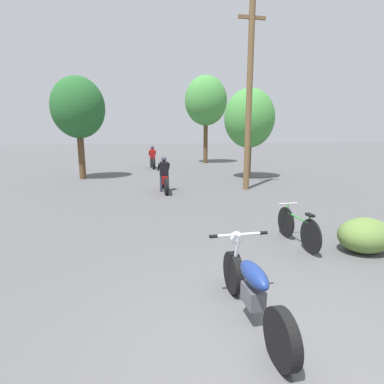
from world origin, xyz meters
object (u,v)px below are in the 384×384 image
at_px(roadside_tree_right_near, 249,119).
at_px(bicycle_parked, 298,228).
at_px(motorcycle_rider_far, 153,160).
at_px(roadside_tree_right_far, 206,101).
at_px(motorcycle_rider_lead, 164,179).
at_px(utility_pole, 249,98).
at_px(roadside_tree_left, 78,108).
at_px(motorcycle_foreground, 252,289).

distance_m(roadside_tree_right_near, bicycle_parked, 9.75).
bearing_deg(motorcycle_rider_far, roadside_tree_right_far, 29.82).
bearing_deg(motorcycle_rider_lead, motorcycle_rider_far, 89.17).
xyz_separation_m(utility_pole, motorcycle_rider_far, (-3.31, 8.41, -3.16)).
bearing_deg(roadside_tree_right_far, utility_pole, -94.92).
distance_m(motorcycle_rider_lead, bicycle_parked, 6.76).
bearing_deg(bicycle_parked, roadside_tree_right_far, 82.59).
bearing_deg(roadside_tree_left, motorcycle_rider_lead, -47.82).
distance_m(roadside_tree_right_far, roadside_tree_left, 10.46).
height_order(utility_pole, motorcycle_rider_lead, utility_pole).
xyz_separation_m(motorcycle_foreground, motorcycle_rider_lead, (-0.16, 8.70, 0.09)).
relative_size(utility_pole, roadside_tree_right_near, 1.60).
distance_m(roadside_tree_right_near, motorcycle_foreground, 12.46).
relative_size(motorcycle_foreground, motorcycle_rider_lead, 1.03).
bearing_deg(motorcycle_foreground, roadside_tree_left, 106.92).
height_order(utility_pole, bicycle_parked, utility_pole).
bearing_deg(utility_pole, motorcycle_rider_lead, 176.59).
bearing_deg(motorcycle_rider_far, motorcycle_foreground, -89.87).
relative_size(roadside_tree_right_near, roadside_tree_left, 0.89).
bearing_deg(bicycle_parked, motorcycle_rider_far, 97.91).
bearing_deg(bicycle_parked, motorcycle_rider_lead, 108.55).
xyz_separation_m(roadside_tree_right_far, motorcycle_foreground, (-4.21, -19.35, -4.19)).
xyz_separation_m(roadside_tree_right_far, bicycle_parked, (-2.22, -17.05, -4.25)).
distance_m(utility_pole, roadside_tree_right_near, 3.16).
xyz_separation_m(utility_pole, roadside_tree_right_far, (0.93, 10.85, 0.92)).
relative_size(motorcycle_rider_lead, bicycle_parked, 1.22).
height_order(roadside_tree_left, motorcycle_rider_lead, roadside_tree_left).
distance_m(motorcycle_foreground, motorcycle_rider_lead, 8.70).
xyz_separation_m(roadside_tree_right_near, roadside_tree_right_far, (-0.26, 8.00, 1.61)).
xyz_separation_m(motorcycle_rider_far, bicycle_parked, (2.03, -14.61, -0.18)).
xyz_separation_m(roadside_tree_right_far, motorcycle_rider_far, (-4.25, -2.43, -4.08)).
height_order(utility_pole, motorcycle_rider_far, utility_pole).
relative_size(motorcycle_foreground, bicycle_parked, 1.26).
bearing_deg(roadside_tree_left, motorcycle_rider_far, 46.47).
height_order(utility_pole, motorcycle_foreground, utility_pole).
height_order(roadside_tree_left, motorcycle_rider_far, roadside_tree_left).
relative_size(roadside_tree_right_far, motorcycle_foreground, 3.06).
height_order(roadside_tree_right_near, motorcycle_rider_lead, roadside_tree_right_near).
bearing_deg(roadside_tree_right_far, roadside_tree_right_near, -88.13).
height_order(motorcycle_foreground, bicycle_parked, motorcycle_foreground).
height_order(roadside_tree_right_near, bicycle_parked, roadside_tree_right_near).
height_order(roadside_tree_right_far, motorcycle_rider_far, roadside_tree_right_far).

